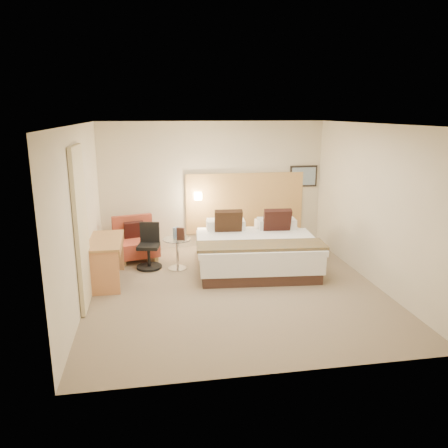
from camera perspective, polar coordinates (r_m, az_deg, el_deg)
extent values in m
cube|color=#7E6C55|center=(7.43, 1.42, -8.47)|extent=(4.80, 5.00, 0.02)
cube|color=white|center=(6.85, 1.56, 12.99)|extent=(4.80, 5.00, 0.02)
cube|color=beige|center=(9.45, -1.43, 5.10)|extent=(4.80, 0.02, 2.70)
cube|color=beige|center=(4.67, 7.39, -4.87)|extent=(4.80, 0.02, 2.70)
cube|color=beige|center=(6.98, -18.34, 1.00)|extent=(0.02, 5.00, 2.70)
cube|color=beige|center=(7.83, 19.08, 2.35)|extent=(0.02, 5.00, 2.70)
cube|color=tan|center=(9.60, 2.76, 2.81)|extent=(2.60, 0.04, 1.30)
cube|color=black|center=(9.88, 10.33, 6.17)|extent=(0.62, 0.03, 0.47)
cube|color=gray|center=(9.86, 10.37, 6.15)|extent=(0.54, 0.01, 0.39)
cylinder|color=white|center=(9.35, -3.47, 3.74)|extent=(0.02, 0.12, 0.02)
cube|color=#F7E5C0|center=(9.29, -3.43, 3.67)|extent=(0.15, 0.15, 0.15)
cube|color=beige|center=(6.76, -18.14, -0.54)|extent=(0.06, 0.90, 2.42)
cylinder|color=#87ABD1|center=(8.18, -6.47, -1.18)|extent=(0.08, 0.08, 0.21)
cylinder|color=#8FAADD|center=(8.23, -6.15, -1.07)|extent=(0.08, 0.08, 0.21)
cube|color=#341B15|center=(8.07, -5.67, -1.30)|extent=(0.15, 0.10, 0.23)
cube|color=#3C251E|center=(8.42, 4.00, -4.92)|extent=(2.23, 2.23, 0.19)
cube|color=white|center=(8.34, 4.03, -3.26)|extent=(2.30, 2.30, 0.32)
cube|color=white|center=(8.00, 4.37, -2.46)|extent=(2.31, 1.71, 0.11)
cube|color=white|center=(8.96, 0.07, -0.27)|extent=(0.78, 0.47, 0.19)
cube|color=white|center=(9.10, 6.49, -0.14)|extent=(0.78, 0.47, 0.19)
cube|color=white|center=(8.67, 0.23, -0.06)|extent=(0.78, 0.47, 0.19)
cube|color=silver|center=(8.81, 6.85, 0.08)|extent=(0.78, 0.47, 0.19)
cube|color=black|center=(8.45, 0.57, 0.15)|extent=(0.55, 0.33, 0.55)
cube|color=black|center=(8.58, 6.94, 0.28)|extent=(0.55, 0.33, 0.55)
cube|color=#AC6923|center=(7.57, 4.89, -2.81)|extent=(2.27, 0.77, 0.05)
cube|color=tan|center=(8.67, -12.96, -5.02)|extent=(0.10, 0.10, 0.10)
cube|color=tan|center=(8.80, -8.85, -4.52)|extent=(0.10, 0.10, 0.10)
cube|color=tan|center=(9.19, -13.65, -3.93)|extent=(0.10, 0.10, 0.10)
cube|color=#B77C56|center=(9.31, -9.76, -3.48)|extent=(0.10, 0.10, 0.10)
cube|color=#B1432F|center=(8.93, -11.37, -3.00)|extent=(0.95, 0.88, 0.30)
cube|color=#983C28|center=(9.10, -11.89, -0.26)|extent=(0.81, 0.32, 0.45)
cube|color=black|center=(9.01, -11.72, -0.86)|extent=(0.42, 0.28, 0.39)
cylinder|color=silver|center=(8.36, -6.06, -5.75)|extent=(0.47, 0.47, 0.02)
cylinder|color=silver|center=(8.26, -6.11, -3.89)|extent=(0.05, 0.05, 0.55)
cylinder|color=white|center=(8.18, -6.16, -1.99)|extent=(0.69, 0.69, 0.01)
cube|color=#A87541|center=(7.72, -15.30, -2.12)|extent=(0.57, 1.24, 0.04)
cube|color=#D18652|center=(7.29, -15.52, -6.30)|extent=(0.51, 0.04, 0.73)
cube|color=#BD7B4A|center=(8.38, -14.76, -3.54)|extent=(0.51, 0.04, 0.73)
cube|color=#A87642|center=(7.74, -14.88, -2.69)|extent=(0.46, 1.15, 0.10)
cylinder|color=black|center=(8.45, -9.72, -5.52)|extent=(0.56, 0.56, 0.04)
cylinder|color=black|center=(8.39, -9.78, -4.21)|extent=(0.06, 0.06, 0.37)
cube|color=black|center=(8.32, -9.84, -2.89)|extent=(0.45, 0.45, 0.06)
cube|color=black|center=(8.43, -9.68, -1.03)|extent=(0.37, 0.12, 0.39)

